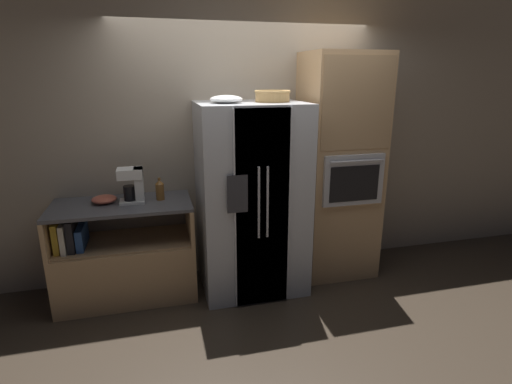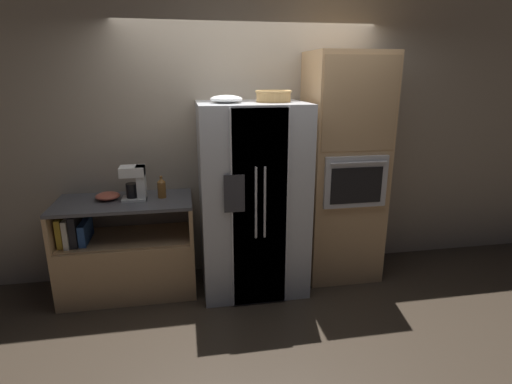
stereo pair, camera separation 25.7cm
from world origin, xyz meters
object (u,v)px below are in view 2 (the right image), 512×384
Objects in this scene: wall_oven at (343,169)px; bottle_tall at (162,188)px; fruit_bowl at (226,99)px; coffee_maker at (136,181)px; refrigerator at (252,199)px; mixing_bowl at (108,196)px; wicker_basket at (273,96)px.

bottle_tall is (-1.77, 0.03, -0.11)m from wall_oven.
fruit_bowl is (-1.16, -0.14, 0.70)m from wall_oven.
fruit_bowl reaches higher than coffee_maker.
bottle_tall is (-0.84, 0.12, 0.12)m from refrigerator.
mixing_bowl is at bearing 169.78° from fruit_bowl.
coffee_maker is at bearing 169.82° from fruit_bowl.
fruit_bowl reaches higher than bottle_tall.
bottle_tall is (-0.60, 0.17, -0.81)m from fruit_bowl.
fruit_bowl is 1.12m from coffee_maker.
wall_oven reaches higher than wicker_basket.
wall_oven is 7.97× the size of fruit_bowl.
wicker_basket is 1.56× the size of bottle_tall.
refrigerator reaches higher than mixing_bowl.
coffee_maker is at bearing 179.76° from wall_oven.
mixing_bowl is (-2.26, 0.06, -0.17)m from wall_oven.
fruit_bowl is 1.03m from bottle_tall.
wall_oven is 10.77× the size of bottle_tall.
coffee_maker reaches higher than mixing_bowl.
wall_oven is 1.04m from wicker_basket.
refrigerator is 1.08m from coffee_maker.
mixing_bowl is at bearing 169.67° from coffee_maker.
refrigerator is at bearing -8.47° from bottle_tall.
bottle_tall is at bearing 172.96° from wicker_basket.
coffee_maker is (0.27, -0.05, 0.14)m from mixing_bowl.
mixing_bowl is at bearing 178.55° from wall_oven.
wicker_basket is 0.43m from fruit_bowl.
refrigerator is 5.54× the size of wicker_basket.
wicker_basket is at bearing -4.70° from coffee_maker.
refrigerator is 0.97m from wicker_basket.
bottle_tall is at bearing 171.53° from refrigerator.
fruit_bowl is (-0.23, -0.05, 0.93)m from refrigerator.
wicker_basket is at bearing -172.68° from wall_oven.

